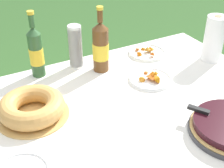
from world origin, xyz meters
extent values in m
cube|color=#A87A47|center=(0.00, 0.00, 0.70)|extent=(1.54, 1.09, 0.03)
cylinder|color=#A87A47|center=(0.71, 0.49, 0.34)|extent=(0.06, 0.06, 0.69)
cube|color=white|center=(0.00, 0.00, 0.72)|extent=(1.55, 1.10, 0.00)
cube|color=white|center=(0.00, 0.55, 0.67)|extent=(1.55, 0.00, 0.10)
cube|color=black|center=(0.21, -0.22, 0.79)|extent=(0.07, 0.09, 0.01)
cylinder|color=tan|center=(-0.38, 0.15, 0.73)|extent=(0.32, 0.32, 0.01)
torus|color=tan|center=(-0.38, 0.15, 0.77)|extent=(0.29, 0.29, 0.08)
cylinder|color=white|center=(-0.05, 0.46, 0.77)|extent=(0.07, 0.07, 0.09)
cylinder|color=white|center=(-0.05, 0.46, 0.79)|extent=(0.07, 0.07, 0.09)
cylinder|color=white|center=(-0.05, 0.46, 0.80)|extent=(0.07, 0.07, 0.09)
cylinder|color=white|center=(-0.05, 0.46, 0.81)|extent=(0.07, 0.07, 0.09)
cylinder|color=white|center=(-0.05, 0.46, 0.83)|extent=(0.07, 0.07, 0.09)
cylinder|color=white|center=(-0.05, 0.46, 0.84)|extent=(0.07, 0.07, 0.09)
cylinder|color=white|center=(-0.05, 0.46, 0.85)|extent=(0.07, 0.07, 0.09)
cylinder|color=white|center=(-0.05, 0.46, 0.87)|extent=(0.07, 0.07, 0.09)
cylinder|color=white|center=(-0.05, 0.46, 0.88)|extent=(0.07, 0.07, 0.09)
cylinder|color=white|center=(-0.05, 0.46, 0.89)|extent=(0.07, 0.07, 0.09)
cylinder|color=white|center=(-0.05, 0.46, 0.90)|extent=(0.07, 0.07, 0.09)
cylinder|color=white|center=(-0.05, 0.46, 0.92)|extent=(0.07, 0.07, 0.09)
torus|color=white|center=(-0.05, 0.46, 0.96)|extent=(0.07, 0.07, 0.01)
cylinder|color=#2D562D|center=(-0.26, 0.48, 0.84)|extent=(0.07, 0.07, 0.23)
cylinder|color=yellow|center=(-0.26, 0.48, 0.84)|extent=(0.07, 0.07, 0.09)
cone|color=#2D562D|center=(-0.26, 0.48, 0.98)|extent=(0.07, 0.07, 0.04)
cylinder|color=#2D562D|center=(-0.26, 0.48, 1.03)|extent=(0.03, 0.03, 0.06)
cylinder|color=gold|center=(-0.26, 0.48, 1.07)|extent=(0.03, 0.03, 0.02)
cylinder|color=brown|center=(0.06, 0.37, 0.84)|extent=(0.08, 0.08, 0.23)
cylinder|color=yellow|center=(0.06, 0.37, 0.84)|extent=(0.09, 0.09, 0.09)
cone|color=brown|center=(0.06, 0.37, 0.98)|extent=(0.08, 0.08, 0.04)
cylinder|color=brown|center=(0.06, 0.37, 1.03)|extent=(0.03, 0.03, 0.06)
cylinder|color=gold|center=(0.06, 0.37, 1.07)|extent=(0.03, 0.03, 0.02)
cylinder|color=white|center=(0.38, 0.40, 0.73)|extent=(0.22, 0.22, 0.01)
torus|color=white|center=(0.38, 0.40, 0.74)|extent=(0.22, 0.22, 0.01)
cone|color=orange|center=(0.41, 0.42, 0.75)|extent=(0.05, 0.05, 0.03)
cone|color=#C55A0D|center=(0.32, 0.39, 0.75)|extent=(0.03, 0.04, 0.04)
cone|color=orange|center=(0.38, 0.41, 0.76)|extent=(0.05, 0.05, 0.03)
cone|color=#AA430D|center=(0.38, 0.35, 0.76)|extent=(0.04, 0.04, 0.03)
cone|color=#B26012|center=(0.37, 0.45, 0.75)|extent=(0.04, 0.04, 0.03)
cone|color=#B55820|center=(0.33, 0.45, 0.75)|extent=(0.04, 0.04, 0.03)
cone|color=#BA6E12|center=(0.40, 0.40, 0.76)|extent=(0.05, 0.05, 0.03)
cylinder|color=white|center=(0.23, 0.15, 0.73)|extent=(0.22, 0.22, 0.01)
torus|color=white|center=(0.23, 0.15, 0.74)|extent=(0.22, 0.22, 0.01)
cone|color=#BA6A0B|center=(0.24, 0.10, 0.76)|extent=(0.04, 0.05, 0.05)
cone|color=#CE6221|center=(0.23, 0.20, 0.75)|extent=(0.03, 0.03, 0.03)
cone|color=#C46C10|center=(0.27, 0.16, 0.76)|extent=(0.03, 0.03, 0.02)
cone|color=#C05315|center=(0.23, 0.15, 0.74)|extent=(0.04, 0.03, 0.04)
cone|color=#CA760F|center=(0.26, 0.16, 0.75)|extent=(0.04, 0.04, 0.03)
cone|color=#B7540C|center=(0.26, 0.17, 0.75)|extent=(0.05, 0.05, 0.04)
cone|color=#B46B1D|center=(0.25, 0.12, 0.75)|extent=(0.05, 0.05, 0.05)
cone|color=#B84A0D|center=(0.24, 0.11, 0.76)|extent=(0.04, 0.04, 0.04)
cone|color=#C27520|center=(0.18, 0.15, 0.75)|extent=(0.05, 0.05, 0.04)
cone|color=#AB5014|center=(0.22, 0.15, 0.76)|extent=(0.06, 0.06, 0.05)
cone|color=#B75B1F|center=(0.23, 0.12, 0.75)|extent=(0.05, 0.05, 0.04)
cylinder|color=white|center=(0.66, 0.18, 0.86)|extent=(0.11, 0.11, 0.26)
cylinder|color=#9E7A56|center=(0.66, 0.18, 0.99)|extent=(0.04, 0.04, 0.00)
camera|label=1|loc=(-0.59, -0.95, 1.57)|focal=50.00mm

